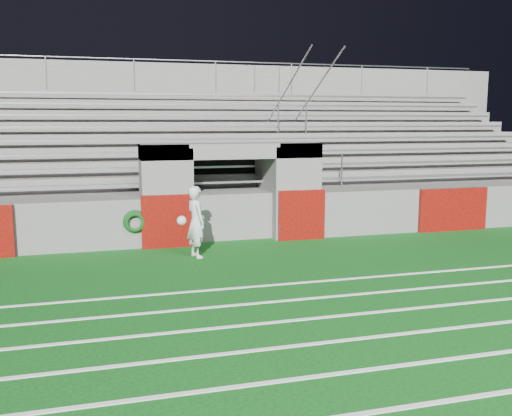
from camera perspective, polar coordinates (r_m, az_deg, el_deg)
name	(u,v)px	position (r m, az deg, el deg)	size (l,w,h in m)	color
ground	(270,271)	(12.24, 1.41, -6.37)	(90.00, 90.00, 0.00)	#0C4812
field_markings	(384,368)	(7.87, 12.68, -15.31)	(28.00, 8.09, 0.01)	white
stadium_structure	(201,171)	(19.64, -5.50, 3.72)	(26.00, 8.48, 5.42)	#5D5B58
goalkeeper_with_ball	(196,222)	(13.41, -6.05, -1.38)	(0.75, 0.70, 1.69)	silver
hose_coil	(135,222)	(14.45, -12.03, -1.36)	(0.58, 0.15, 0.58)	#0D4317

